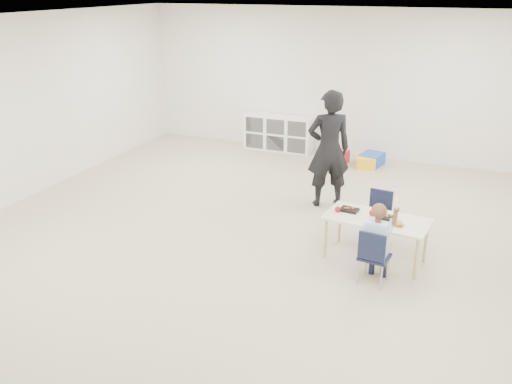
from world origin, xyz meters
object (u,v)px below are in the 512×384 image
at_px(table, 375,239).
at_px(adult, 329,149).
at_px(child, 376,240).
at_px(chair_near, 375,256).
at_px(cubby_shelf, 279,133).

distance_m(table, adult, 1.93).
bearing_deg(adult, child, 89.60).
relative_size(child, adult, 0.60).
xyz_separation_m(table, child, (0.09, -0.54, 0.25)).
bearing_deg(chair_near, cubby_shelf, 128.38).
relative_size(table, adult, 0.72).
bearing_deg(cubby_shelf, table, -55.59).
xyz_separation_m(table, cubby_shelf, (-2.73, 3.99, 0.06)).
bearing_deg(child, chair_near, 0.00).
relative_size(table, child, 1.21).
height_order(chair_near, child, child).
xyz_separation_m(chair_near, adult, (-1.12, 2.05, 0.55)).
bearing_deg(table, adult, 130.83).
xyz_separation_m(chair_near, child, (0.00, 0.00, 0.19)).
bearing_deg(adult, chair_near, 89.60).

